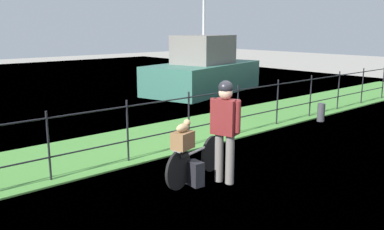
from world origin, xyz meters
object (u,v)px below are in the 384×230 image
object	(u,v)px
wooden_crate	(183,140)
cyclist_person	(225,123)
backpack_on_paving	(195,173)
mooring_bollard	(321,112)
moored_boat_mid	(203,71)
bicycle_main	(195,161)
terrier_dog	(184,127)

from	to	relation	value
wooden_crate	cyclist_person	bearing A→B (deg)	-24.88
backpack_on_paving	mooring_bollard	world-z (taller)	mooring_bollard
mooring_bollard	moored_boat_mid	size ratio (longest dim) A/B	0.09
cyclist_person	mooring_bollard	world-z (taller)	cyclist_person
wooden_crate	moored_boat_mid	bearing A→B (deg)	45.38
bicycle_main	mooring_bollard	xyz separation A→B (m)	(5.43, 1.01, -0.09)
bicycle_main	wooden_crate	bearing A→B (deg)	-164.77
cyclist_person	moored_boat_mid	world-z (taller)	moored_boat_mid
backpack_on_paving	bicycle_main	bearing A→B (deg)	140.88
bicycle_main	backpack_on_paving	bearing A→B (deg)	-133.54
backpack_on_paving	cyclist_person	bearing A→B (deg)	68.51
wooden_crate	terrier_dog	bearing A→B (deg)	15.23
wooden_crate	backpack_on_paving	size ratio (longest dim) A/B	0.85
mooring_bollard	bicycle_main	bearing A→B (deg)	-169.43
bicycle_main	moored_boat_mid	world-z (taller)	moored_boat_mid
mooring_bollard	moored_boat_mid	world-z (taller)	moored_boat_mid
bicycle_main	backpack_on_paving	xyz separation A→B (m)	(-0.16, -0.17, -0.14)
wooden_crate	cyclist_person	distance (m)	0.74
terrier_dog	mooring_bollard	bearing A→B (deg)	10.84
mooring_bollard	wooden_crate	bearing A→B (deg)	-169.14
bicycle_main	cyclist_person	size ratio (longest dim) A/B	0.95
mooring_bollard	moored_boat_mid	xyz separation A→B (m)	(1.19, 5.95, 0.56)
moored_boat_mid	terrier_dog	bearing A→B (deg)	-134.55
terrier_dog	backpack_on_paving	world-z (taller)	terrier_dog
terrier_dog	mooring_bollard	xyz separation A→B (m)	(5.76, 1.10, -0.74)
backpack_on_paving	wooden_crate	bearing A→B (deg)	-107.92
terrier_dog	cyclist_person	distance (m)	0.68
terrier_dog	moored_boat_mid	xyz separation A→B (m)	(6.94, 7.05, -0.18)
bicycle_main	wooden_crate	world-z (taller)	wooden_crate
mooring_bollard	moored_boat_mid	bearing A→B (deg)	78.72
terrier_dog	moored_boat_mid	distance (m)	9.90
wooden_crate	moored_boat_mid	xyz separation A→B (m)	(6.97, 7.06, 0.04)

